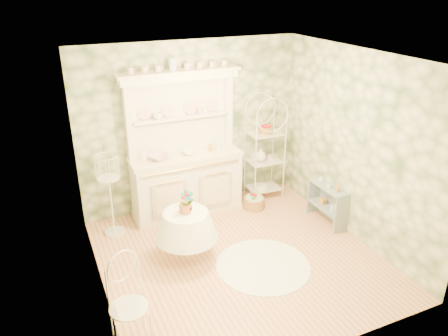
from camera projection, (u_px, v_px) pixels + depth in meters
name	position (u px, v px, depth m)	size (l,w,h in m)	color
floor	(239.00, 258.00, 5.99)	(3.60, 3.60, 0.00)	tan
ceiling	(242.00, 58.00, 4.90)	(3.60, 3.60, 0.00)	white
wall_left	(93.00, 195.00, 4.77)	(3.60, 3.60, 0.00)	beige
wall_right	(356.00, 147.00, 6.12)	(3.60, 3.60, 0.00)	beige
wall_back	(191.00, 127.00, 6.95)	(3.60, 3.60, 0.00)	beige
wall_front	(328.00, 241.00, 3.94)	(3.60, 3.60, 0.00)	beige
kitchen_dresser	(185.00, 146.00, 6.72)	(1.87, 0.61, 2.29)	white
bakers_rack	(265.00, 149.00, 7.37)	(0.54, 0.39, 1.74)	white
side_shelf	(327.00, 204.00, 6.76)	(0.27, 0.73, 0.62)	gray
round_table	(187.00, 240.00, 5.86)	(0.55, 0.55, 0.60)	white
cafe_chair	(129.00, 307.00, 4.43)	(0.42, 0.42, 0.92)	white
birdcage_stand	(110.00, 186.00, 6.27)	(0.37, 0.37, 1.55)	white
floor_basket	(254.00, 202.00, 7.24)	(0.37, 0.37, 0.24)	#A1743E
lace_rug	(263.00, 265.00, 5.82)	(1.26, 1.26, 0.01)	white
bowl_floral	(159.00, 159.00, 6.59)	(0.30, 0.30, 0.07)	white
bowl_white	(189.00, 154.00, 6.79)	(0.23, 0.23, 0.07)	white
cup_left	(157.00, 117.00, 6.53)	(0.13, 0.13, 0.10)	white
cup_right	(200.00, 112.00, 6.79)	(0.11, 0.11, 0.10)	white
potted_geranium	(188.00, 204.00, 5.62)	(0.18, 0.12, 0.33)	#3F7238
bottle_amber	(338.00, 187.00, 6.45)	(0.06, 0.06, 0.15)	#BF7F30
bottle_blue	(330.00, 186.00, 6.57)	(0.05, 0.05, 0.11)	#9CB5D2
bottle_glass	(321.00, 180.00, 6.78)	(0.08, 0.08, 0.10)	silver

